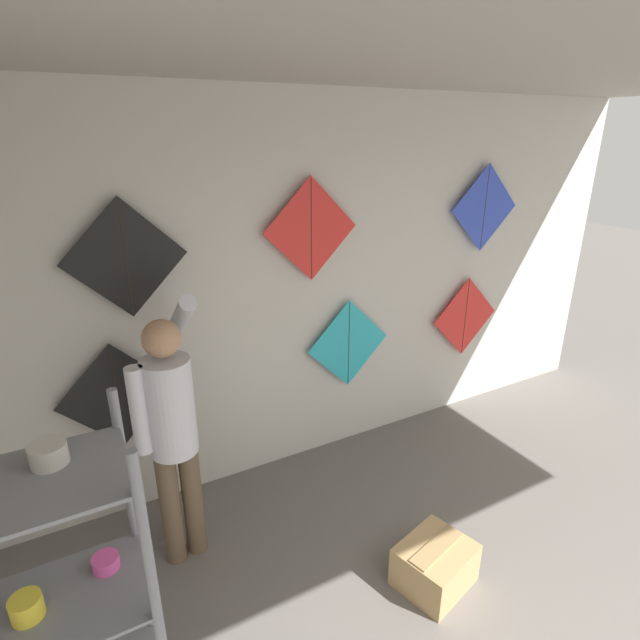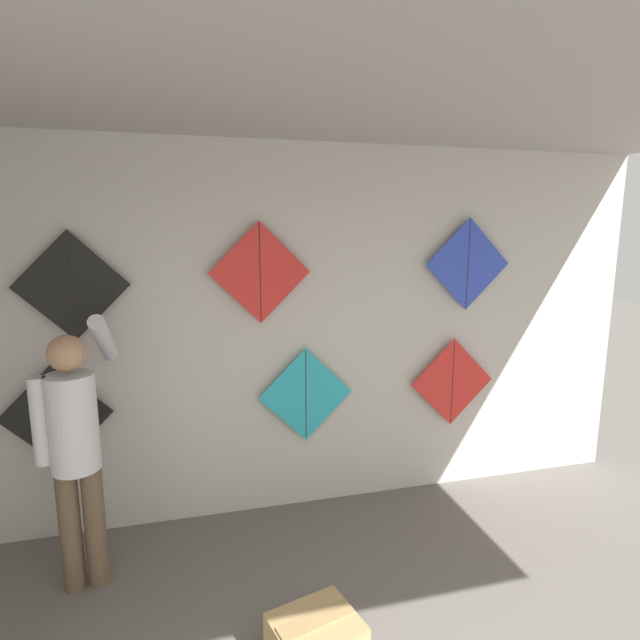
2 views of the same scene
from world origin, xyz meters
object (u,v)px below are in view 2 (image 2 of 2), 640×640
kite_2 (452,382)px  shopkeeper (75,440)px  kite_3 (71,286)px  kite_1 (306,395)px  kite_5 (468,264)px  kite_0 (57,420)px  kite_4 (260,273)px

kite_2 → shopkeeper: bearing=-169.2°
shopkeeper → kite_3: bearing=90.3°
kite_1 → kite_5: (1.33, 0.00, 0.97)m
shopkeeper → kite_5: kite_5 is taller
kite_0 → kite_4: bearing=0.0°
shopkeeper → kite_3: (-0.06, 0.53, 0.86)m
kite_2 → kite_4: size_ratio=1.00×
kite_1 → kite_5: kite_5 is taller
shopkeeper → kite_5: 3.05m
kite_0 → kite_4: 1.71m
kite_3 → kite_5: (2.90, 0.00, 0.09)m
kite_1 → kite_5: size_ratio=1.00×
kite_2 → kite_3: kite_3 is taller
kite_1 → kite_4: kite_4 is taller
kite_4 → kite_0: bearing=-180.0°
kite_3 → kite_4: kite_4 is taller
shopkeeper → kite_3: 1.01m
kite_0 → shopkeeper: bearing=-66.8°
shopkeeper → kite_4: kite_4 is taller
kite_4 → kite_2: bearing=0.0°
kite_2 → kite_5: bearing=0.0°
kite_1 → kite_2: size_ratio=1.00×
kite_4 → shopkeeper: bearing=-156.1°
kite_2 → kite_3: bearing=180.0°
shopkeeper → kite_4: 1.59m
kite_0 → kite_2: kite_2 is taller
shopkeeper → kite_0: shopkeeper is taller
kite_0 → kite_2: size_ratio=1.28×
kite_0 → kite_2: (2.99, 0.00, 0.03)m
kite_1 → kite_3: size_ratio=1.00×
kite_5 → kite_2: bearing=180.0°
kite_1 → kite_3: (-1.57, 0.00, 0.88)m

